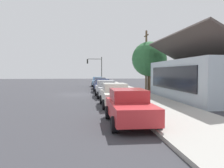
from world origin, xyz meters
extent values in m
plane|color=#38383D|center=(0.00, 0.00, 0.00)|extent=(120.00, 120.00, 0.00)
cube|color=#A3A099|center=(0.00, 5.60, 0.08)|extent=(60.00, 4.20, 0.16)
cube|color=#8CB7E0|center=(-14.23, 2.65, 0.68)|extent=(4.41, 1.90, 0.70)
cube|color=#779CBE|center=(-14.66, 2.67, 1.31)|extent=(2.14, 1.60, 0.56)
cylinder|color=black|center=(-12.85, 3.46, 0.33)|extent=(0.67, 0.25, 0.66)
cylinder|color=black|center=(-12.92, 1.73, 0.33)|extent=(0.67, 0.25, 0.66)
cylinder|color=black|center=(-15.54, 3.57, 0.33)|extent=(0.67, 0.25, 0.66)
cylinder|color=black|center=(-15.61, 1.84, 0.33)|extent=(0.67, 0.25, 0.66)
cube|color=#2D3035|center=(-8.27, 2.76, 0.68)|extent=(4.59, 1.92, 0.70)
cube|color=#27292D|center=(-8.72, 2.77, 1.31)|extent=(2.23, 1.63, 0.56)
cylinder|color=black|center=(-6.83, 3.60, 0.33)|extent=(0.67, 0.24, 0.66)
cylinder|color=black|center=(-6.89, 1.82, 0.33)|extent=(0.67, 0.24, 0.66)
cylinder|color=black|center=(-9.64, 3.69, 0.33)|extent=(0.67, 0.24, 0.66)
cylinder|color=black|center=(-9.70, 1.92, 0.33)|extent=(0.67, 0.24, 0.66)
cube|color=navy|center=(-2.39, 2.70, 0.68)|extent=(4.84, 1.94, 0.70)
cube|color=navy|center=(-2.87, 2.68, 1.31)|extent=(2.35, 1.63, 0.56)
cylinder|color=black|center=(-0.95, 3.63, 0.33)|extent=(0.67, 0.25, 0.66)
cylinder|color=black|center=(-0.88, 1.88, 0.33)|extent=(0.67, 0.25, 0.66)
cylinder|color=black|center=(-3.91, 3.51, 0.33)|extent=(0.67, 0.25, 0.66)
cylinder|color=black|center=(-3.84, 1.76, 0.33)|extent=(0.67, 0.25, 0.66)
cube|color=silver|center=(2.87, 2.73, 0.68)|extent=(4.67, 1.94, 0.70)
cube|color=#A0A2A6|center=(2.41, 2.72, 1.31)|extent=(2.27, 1.64, 0.56)
cylinder|color=black|center=(4.27, 3.67, 0.33)|extent=(0.67, 0.24, 0.66)
cylinder|color=black|center=(4.34, 1.89, 0.33)|extent=(0.67, 0.24, 0.66)
cylinder|color=black|center=(1.41, 3.57, 0.33)|extent=(0.67, 0.24, 0.66)
cylinder|color=black|center=(1.48, 1.79, 0.33)|extent=(0.67, 0.24, 0.66)
cube|color=silver|center=(8.97, 2.85, 0.68)|extent=(4.47, 1.81, 0.70)
cube|color=beige|center=(8.52, 2.85, 1.31)|extent=(2.15, 1.59, 0.56)
cylinder|color=black|center=(10.35, 3.76, 0.33)|extent=(0.66, 0.22, 0.66)
cylinder|color=black|center=(10.35, 1.96, 0.33)|extent=(0.66, 0.22, 0.66)
cylinder|color=black|center=(7.58, 3.74, 0.33)|extent=(0.66, 0.22, 0.66)
cylinder|color=black|center=(7.59, 1.95, 0.33)|extent=(0.66, 0.22, 0.66)
cube|color=red|center=(14.66, 2.82, 0.68)|extent=(4.43, 1.79, 0.70)
cube|color=#A9272B|center=(14.21, 2.82, 1.31)|extent=(2.13, 1.57, 0.56)
cylinder|color=black|center=(16.02, 3.72, 0.33)|extent=(0.66, 0.22, 0.66)
cylinder|color=black|center=(16.03, 1.94, 0.33)|extent=(0.66, 0.22, 0.66)
cylinder|color=black|center=(13.28, 3.71, 0.33)|extent=(0.66, 0.22, 0.66)
cylinder|color=black|center=(13.29, 1.93, 0.33)|extent=(0.66, 0.22, 0.66)
cube|color=#ADBCC6|center=(5.42, 12.00, 1.72)|extent=(12.63, 7.73, 3.44)
cube|color=black|center=(5.42, 8.09, 1.89)|extent=(10.10, 0.08, 1.93)
cube|color=#514742|center=(5.42, 10.07, 4.47)|extent=(13.23, 4.16, 2.31)
cylinder|color=brown|center=(-3.47, 8.66, 1.42)|extent=(0.44, 0.44, 2.84)
sphere|color=#2D6638|center=(-3.47, 8.66, 4.04)|extent=(4.34, 4.34, 4.34)
cylinder|color=#383833|center=(-17.88, 3.60, 2.60)|extent=(0.14, 0.14, 5.20)
cylinder|color=#383833|center=(-17.88, 2.30, 4.80)|extent=(0.10, 2.60, 0.10)
cube|color=black|center=(-17.88, 1.00, 4.35)|extent=(0.28, 0.24, 0.80)
sphere|color=red|center=(-18.03, 1.00, 4.61)|extent=(0.16, 0.16, 0.16)
sphere|color=yellow|center=(-18.03, 1.00, 4.35)|extent=(0.16, 0.16, 0.16)
sphere|color=green|center=(-18.03, 1.00, 4.09)|extent=(0.16, 0.16, 0.16)
cylinder|color=brown|center=(-3.23, 8.20, 3.75)|extent=(0.24, 0.24, 7.50)
cube|color=brown|center=(-3.23, 8.20, 6.90)|extent=(1.80, 0.12, 0.12)
cylinder|color=red|center=(2.69, 4.20, 0.44)|extent=(0.22, 0.22, 0.55)
sphere|color=red|center=(2.69, 4.20, 0.78)|extent=(0.18, 0.18, 0.18)
camera|label=1|loc=(25.02, 0.88, 2.40)|focal=37.29mm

